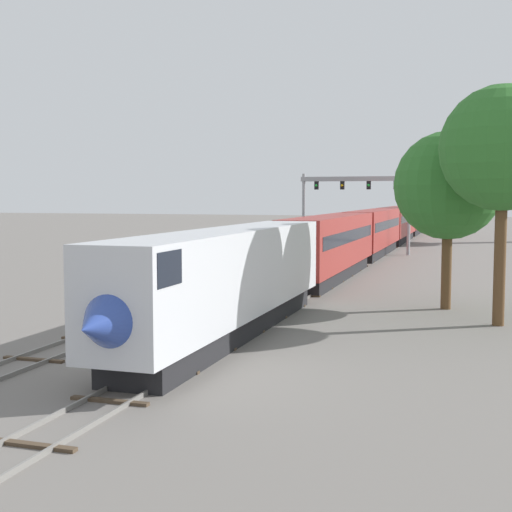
# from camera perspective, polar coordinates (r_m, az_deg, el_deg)

# --- Properties ---
(ground_plane) EXTENTS (400.00, 400.00, 0.00)m
(ground_plane) POSITION_cam_1_polar(r_m,az_deg,el_deg) (28.45, -9.33, -7.95)
(ground_plane) COLOR slate
(track_main) EXTENTS (2.60, 200.00, 0.16)m
(track_main) POSITION_cam_1_polar(r_m,az_deg,el_deg) (85.60, 10.38, 0.63)
(track_main) COLOR slate
(track_main) RESTS_ON ground
(track_near) EXTENTS (2.60, 160.00, 0.16)m
(track_near) POSITION_cam_1_polar(r_m,az_deg,el_deg) (66.98, 3.55, -0.46)
(track_near) COLOR slate
(track_near) RESTS_ON ground
(passenger_train) EXTENTS (3.04, 114.64, 4.80)m
(passenger_train) POSITION_cam_1_polar(r_m,az_deg,el_deg) (76.66, 9.57, 2.06)
(passenger_train) COLOR silver
(passenger_train) RESTS_ON ground
(signal_gantry) EXTENTS (12.10, 0.49, 8.74)m
(signal_gantry) POSITION_cam_1_polar(r_m,az_deg,el_deg) (77.51, 8.02, 4.88)
(signal_gantry) COLOR #999BA0
(signal_gantry) RESTS_ON ground
(trackside_tree_left) EXTENTS (5.96, 5.96, 9.84)m
(trackside_tree_left) POSITION_cam_1_polar(r_m,az_deg,el_deg) (40.33, 15.27, 5.48)
(trackside_tree_left) COLOR brown
(trackside_tree_left) RESTS_ON ground
(trackside_tree_mid) EXTENTS (6.03, 6.03, 11.58)m
(trackside_tree_mid) POSITION_cam_1_polar(r_m,az_deg,el_deg) (35.95, 19.33, 8.17)
(trackside_tree_mid) COLOR brown
(trackside_tree_mid) RESTS_ON ground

